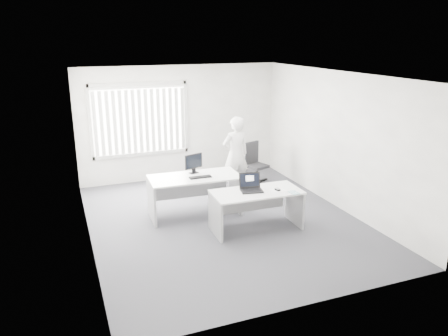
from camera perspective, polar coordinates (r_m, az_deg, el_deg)
name	(u,v)px	position (r m, az deg, el deg)	size (l,w,h in m)	color
ground	(224,221)	(8.58, -0.01, -6.90)	(6.00, 6.00, 0.00)	#404046
wall_back	(180,123)	(10.90, -5.75, 5.91)	(5.00, 0.02, 2.80)	white
wall_front	(311,208)	(5.57, 11.26, -5.19)	(5.00, 0.02, 2.80)	white
wall_left	(84,165)	(7.62, -17.84, 0.35)	(0.02, 6.00, 2.80)	white
wall_right	(337,140)	(9.29, 14.54, 3.53)	(0.02, 6.00, 2.80)	white
ceiling	(224,75)	(7.88, -0.02, 12.08)	(5.00, 6.00, 0.02)	white
window	(140,120)	(10.62, -10.94, 6.21)	(2.32, 0.06, 1.76)	#B8B8B4
blinds	(140,121)	(10.57, -10.87, 6.00)	(2.20, 0.10, 1.50)	silver
desk_near	(256,202)	(8.06, 4.26, -4.44)	(1.65, 0.81, 0.75)	white
desk_far	(195,187)	(8.68, -3.84, -2.51)	(1.81, 0.90, 0.81)	white
office_chair	(255,171)	(10.65, 4.13, -0.35)	(0.73, 0.73, 1.01)	black
person	(236,155)	(9.89, 1.52, 1.74)	(0.64, 0.42, 1.75)	silver
laptop	(252,183)	(7.92, 3.65, -2.02)	(0.39, 0.35, 0.31)	black
paper_sheet	(278,190)	(8.08, 7.08, -2.87)	(0.27, 0.19, 0.00)	white
mouse	(278,189)	(8.05, 7.01, -2.77)	(0.06, 0.10, 0.04)	#A6A6A8
booklet	(294,193)	(7.98, 9.14, -3.18)	(0.15, 0.21, 0.01)	white
keyboard	(200,177)	(8.52, -3.11, -1.20)	(0.43, 0.14, 0.02)	black
monitor	(194,164)	(8.75, -3.99, 0.58)	(0.40, 0.12, 0.40)	black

